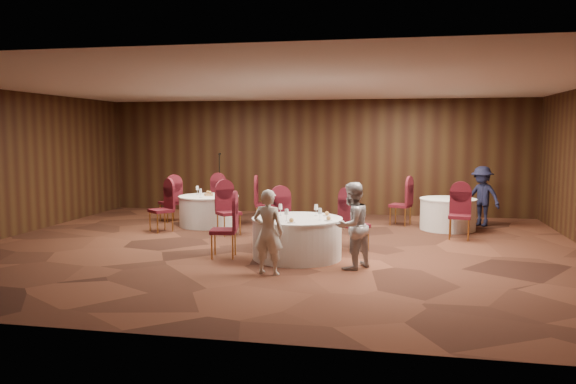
% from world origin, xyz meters
% --- Properties ---
extents(ground, '(12.00, 12.00, 0.00)m').
position_xyz_m(ground, '(0.00, 0.00, 0.00)').
color(ground, black).
rests_on(ground, ground).
extents(room_shell, '(12.00, 12.00, 12.00)m').
position_xyz_m(room_shell, '(0.00, 0.00, 1.96)').
color(room_shell, silver).
rests_on(room_shell, ground).
extents(table_main, '(1.65, 1.65, 0.74)m').
position_xyz_m(table_main, '(0.57, -0.82, 0.38)').
color(table_main, silver).
rests_on(table_main, ground).
extents(table_left, '(1.46, 1.46, 0.74)m').
position_xyz_m(table_left, '(-2.20, 2.31, 0.38)').
color(table_left, silver).
rests_on(table_left, ground).
extents(table_right, '(1.31, 1.31, 0.74)m').
position_xyz_m(table_right, '(3.52, 2.87, 0.38)').
color(table_right, silver).
rests_on(table_right, ground).
extents(chairs_main, '(2.97, 2.05, 1.00)m').
position_xyz_m(chairs_main, '(0.23, -0.17, 0.50)').
color(chairs_main, '#3C0C12').
rests_on(chairs_main, ground).
extents(chairs_left, '(3.15, 3.11, 1.00)m').
position_xyz_m(chairs_left, '(-2.19, 2.35, 0.50)').
color(chairs_left, '#3C0C12').
rests_on(chairs_left, ground).
extents(chairs_right, '(1.87, 2.27, 1.00)m').
position_xyz_m(chairs_right, '(3.05, 2.51, 0.50)').
color(chairs_right, '#3C0C12').
rests_on(chairs_right, ground).
extents(tabletop_main, '(1.09, 1.08, 0.22)m').
position_xyz_m(tabletop_main, '(0.72, -0.91, 0.84)').
color(tabletop_main, silver).
rests_on(tabletop_main, table_main).
extents(tabletop_left, '(0.86, 0.74, 0.22)m').
position_xyz_m(tabletop_left, '(-2.21, 2.31, 0.82)').
color(tabletop_left, silver).
rests_on(tabletop_left, table_left).
extents(tabletop_right, '(0.08, 0.08, 0.22)m').
position_xyz_m(tabletop_right, '(3.77, 2.64, 0.90)').
color(tabletop_right, silver).
rests_on(tabletop_right, table_right).
extents(mic_stand, '(0.24, 0.24, 1.74)m').
position_xyz_m(mic_stand, '(-2.35, 3.63, 0.52)').
color(mic_stand, black).
rests_on(mic_stand, ground).
extents(woman_a, '(0.55, 0.40, 1.38)m').
position_xyz_m(woman_a, '(0.32, -2.07, 0.69)').
color(woman_a, silver).
rests_on(woman_a, ground).
extents(woman_b, '(0.86, 0.90, 1.46)m').
position_xyz_m(woman_b, '(1.61, -1.43, 0.73)').
color(woman_b, '#B8B8BD').
rests_on(woman_b, ground).
extents(man_c, '(1.08, 1.01, 1.47)m').
position_xyz_m(man_c, '(4.38, 3.57, 0.73)').
color(man_c, black).
rests_on(man_c, ground).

